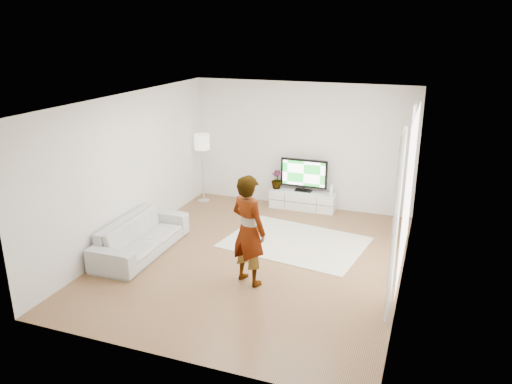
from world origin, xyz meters
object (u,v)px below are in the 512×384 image
(media_console, at_px, (303,200))
(floor_lamp, at_px, (202,145))
(player, at_px, (249,230))
(sofa, at_px, (141,236))
(television, at_px, (304,174))
(rug, at_px, (295,242))

(media_console, bearing_deg, floor_lamp, -172.70)
(player, relative_size, sofa, 0.83)
(media_console, relative_size, floor_lamp, 0.92)
(television, height_order, sofa, television)
(player, relative_size, floor_lamp, 1.12)
(player, bearing_deg, television, -64.88)
(television, bearing_deg, media_console, -90.00)
(television, distance_m, rug, 2.08)
(media_console, height_order, sofa, sofa)
(television, xyz_separation_m, sofa, (-2.16, -3.25, -0.49))
(player, bearing_deg, sofa, 14.10)
(media_console, bearing_deg, sofa, -123.78)
(floor_lamp, bearing_deg, rug, -30.18)
(sofa, bearing_deg, television, -34.59)
(media_console, height_order, player, player)
(television, height_order, floor_lamp, floor_lamp)
(media_console, distance_m, sofa, 3.88)
(media_console, xyz_separation_m, sofa, (-2.16, -3.22, 0.11))
(media_console, height_order, floor_lamp, floor_lamp)
(media_console, relative_size, rug, 0.58)
(rug, xyz_separation_m, sofa, (-2.51, -1.37, 0.31))
(media_console, bearing_deg, player, -88.80)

